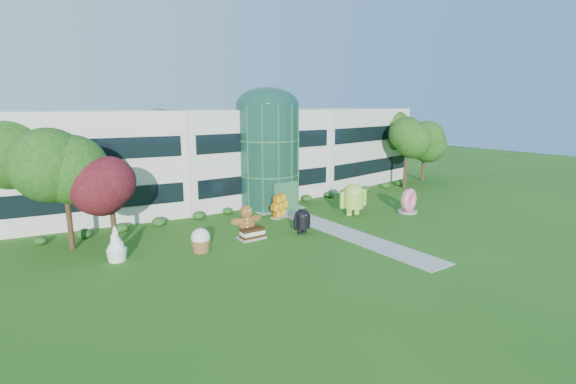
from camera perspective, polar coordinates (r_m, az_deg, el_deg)
ground at (r=32.39m, az=8.81°, el=-5.92°), size 140.00×140.00×0.00m
building at (r=45.82m, az=-6.80°, el=5.31°), size 46.00×15.00×9.30m
atrium at (r=40.64m, az=-2.77°, el=4.91°), size 6.00×6.00×9.80m
walkway at (r=33.78m, az=6.46°, el=-5.07°), size 2.40×20.00×0.04m
tree_red at (r=30.98m, az=-22.93°, el=-1.80°), size 4.00×4.00×6.00m
trees_backdrop at (r=41.57m, az=-3.50°, el=4.08°), size 52.00×8.00×8.40m
android_green at (r=38.01m, az=8.93°, el=-0.61°), size 3.22×2.35×3.40m
android_black at (r=32.32m, az=1.96°, el=-3.73°), size 2.24×1.76×2.25m
donut at (r=39.98m, az=16.10°, el=-1.12°), size 2.40×1.51×2.31m
gingerbread at (r=31.25m, az=-5.73°, el=-4.06°), size 2.78×1.11×2.54m
ice_cream_sandwich at (r=31.17m, az=-4.89°, el=-5.70°), size 1.94×0.97×0.86m
honeycomb at (r=36.80m, az=-1.16°, el=-2.04°), size 2.63×1.74×1.95m
froyo at (r=28.88m, az=-22.47°, el=-6.51°), size 1.57×1.57×2.32m
cupcake at (r=28.99m, az=-11.84°, el=-6.44°), size 1.83×1.83×1.67m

